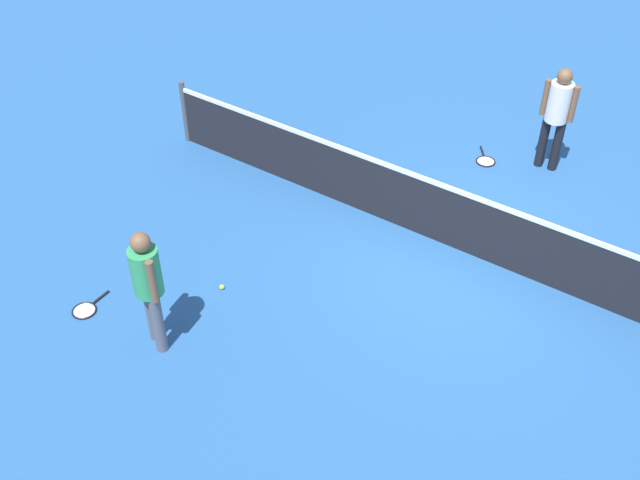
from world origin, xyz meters
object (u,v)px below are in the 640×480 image
tennis_racket_near_player (86,309)px  tennis_racket_far_player (485,160)px  tennis_ball_by_net (222,287)px  player_far_side (557,111)px  player_near_side (148,282)px

tennis_racket_near_player → tennis_racket_far_player: bearing=65.2°
tennis_ball_by_net → tennis_racket_near_player: bearing=-132.7°
player_far_side → tennis_racket_near_player: bearing=-119.6°
tennis_ball_by_net → player_far_side: bearing=64.4°
tennis_racket_far_player → player_far_side: bearing=24.6°
tennis_racket_near_player → tennis_ball_by_net: 1.73m
tennis_racket_far_player → tennis_ball_by_net: 4.92m
player_near_side → tennis_racket_near_player: (-1.16, -0.12, -1.00)m
player_near_side → tennis_racket_near_player: 1.53m
player_near_side → tennis_racket_near_player: bearing=-174.2°
player_near_side → player_far_side: same height
player_near_side → player_far_side: size_ratio=1.00×
player_far_side → tennis_racket_near_player: player_far_side is taller
player_near_side → tennis_racket_far_player: 6.11m
tennis_racket_near_player → tennis_ball_by_net: (1.17, 1.27, 0.02)m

